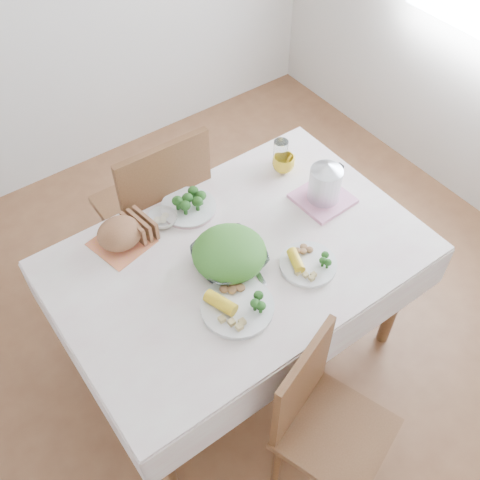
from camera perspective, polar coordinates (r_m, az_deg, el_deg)
floor at (r=2.94m, az=-0.09°, el=-10.92°), size 3.60×3.60×0.00m
dining_table at (r=2.62m, az=-0.10°, el=-6.83°), size 1.40×0.90×0.75m
tablecloth at (r=2.32m, az=-0.11°, el=-1.56°), size 1.50×1.00×0.01m
chair_near at (r=2.28m, az=9.90°, el=-18.39°), size 0.50×0.50×0.86m
chair_far at (r=2.91m, az=-8.91°, el=2.72°), size 0.48×0.48×1.04m
salad_bowl at (r=2.26m, az=-1.08°, el=-1.81°), size 0.30×0.30×0.07m
dinner_plate_left at (r=2.14m, az=-0.28°, el=-6.85°), size 0.29×0.29×0.02m
dinner_plate_right at (r=2.28m, az=6.93°, el=-2.45°), size 0.33×0.33×0.02m
broccoli_plate at (r=2.49m, az=-5.27°, el=3.28°), size 0.27×0.27×0.02m
napkin at (r=2.40m, az=-11.92°, el=-0.27°), size 0.26×0.26×0.00m
bread_loaf at (r=2.36m, az=-12.13°, el=0.62°), size 0.21×0.20×0.11m
fruit_bowl at (r=2.44m, az=-7.87°, el=2.13°), size 0.17×0.17×0.04m
yellow_mug at (r=2.65m, az=4.44°, el=7.77°), size 0.13×0.13×0.08m
glass_tumbler at (r=2.67m, az=4.13°, el=8.82°), size 0.08×0.08×0.13m
pink_tray at (r=2.55m, az=8.39°, el=4.18°), size 0.24×0.24×0.02m
electric_kettle at (r=2.47m, az=8.68°, el=6.03°), size 0.15×0.15×0.20m
fork_left at (r=2.20m, az=-1.55°, el=-5.10°), size 0.06×0.17×0.00m
fork_right at (r=2.26m, az=1.51°, el=-2.95°), size 0.06×0.19×0.00m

